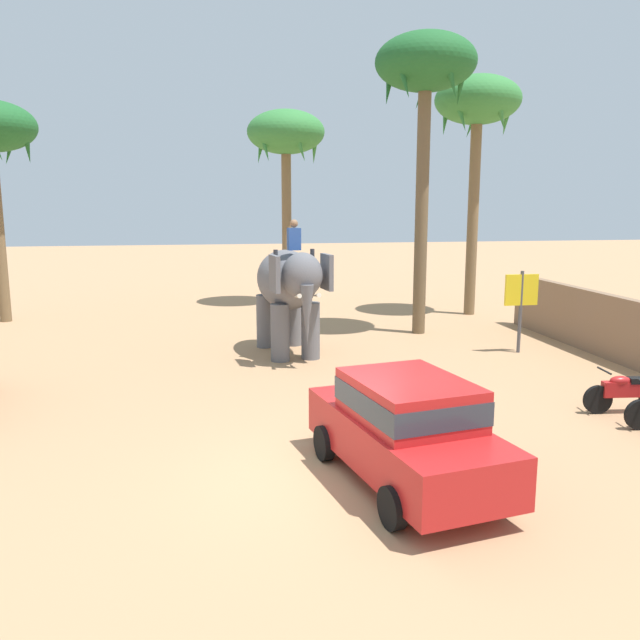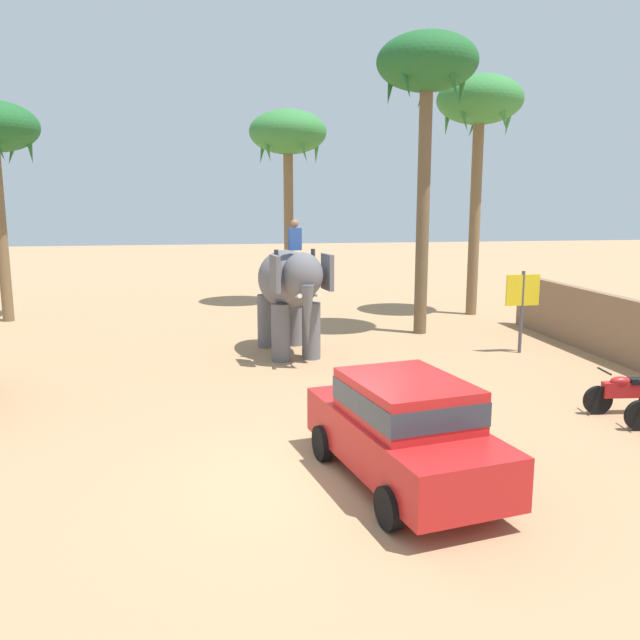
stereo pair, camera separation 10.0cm
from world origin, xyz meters
TOP-DOWN VIEW (x-y plane):
  - ground_plane at (0.00, 0.00)m, footprint 120.00×120.00m
  - car_sedan_foreground at (1.13, -0.34)m, footprint 2.42×4.34m
  - elephant_with_mahout at (0.49, 8.67)m, footprint 2.02×3.97m
  - motorcycle_end_of_row at (6.69, 2.14)m, footprint 1.80×0.55m
  - palm_tree_behind_elephant at (1.62, 17.93)m, footprint 3.20×3.20m
  - palm_tree_near_hut at (8.37, 14.26)m, footprint 3.20×3.20m
  - palm_tree_leaning_seaward at (5.19, 11.02)m, footprint 3.20×3.20m
  - signboard_yellow at (7.14, 7.73)m, footprint 1.00×0.10m

SIDE VIEW (x-z plane):
  - ground_plane at x=0.00m, z-range 0.00..0.00m
  - motorcycle_end_of_row at x=6.69m, z-range -0.01..0.93m
  - car_sedan_foreground at x=1.13m, z-range 0.08..1.78m
  - signboard_yellow at x=7.14m, z-range 0.49..2.89m
  - elephant_with_mahout at x=0.49m, z-range 0.05..3.93m
  - palm_tree_behind_elephant at x=1.62m, z-range 2.92..11.01m
  - palm_tree_near_hut at x=8.37m, z-range 3.30..12.31m
  - palm_tree_leaning_seaward at x=5.19m, z-range 3.54..13.12m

